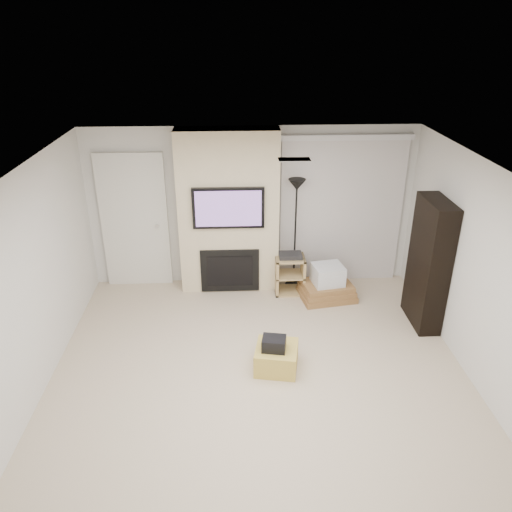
{
  "coord_description": "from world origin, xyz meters",
  "views": [
    {
      "loc": [
        -0.27,
        -4.54,
        3.87
      ],
      "look_at": [
        0.0,
        1.2,
        1.15
      ],
      "focal_mm": 35.0,
      "sensor_mm": 36.0,
      "label": 1
    }
  ],
  "objects_px": {
    "floor_lamp": "(296,204)",
    "box_stack": "(327,285)",
    "ottoman": "(276,358)",
    "av_stand": "(290,272)",
    "bookshelf": "(429,264)"
  },
  "relations": [
    {
      "from": "ottoman",
      "to": "av_stand",
      "type": "bearing_deg",
      "value": 79.13
    },
    {
      "from": "box_stack",
      "to": "ottoman",
      "type": "bearing_deg",
      "value": -118.51
    },
    {
      "from": "av_stand",
      "to": "box_stack",
      "type": "bearing_deg",
      "value": -19.91
    },
    {
      "from": "floor_lamp",
      "to": "box_stack",
      "type": "height_order",
      "value": "floor_lamp"
    },
    {
      "from": "ottoman",
      "to": "floor_lamp",
      "type": "height_order",
      "value": "floor_lamp"
    },
    {
      "from": "floor_lamp",
      "to": "box_stack",
      "type": "xyz_separation_m",
      "value": [
        0.47,
        -0.41,
        -1.18
      ]
    },
    {
      "from": "ottoman",
      "to": "bookshelf",
      "type": "height_order",
      "value": "bookshelf"
    },
    {
      "from": "ottoman",
      "to": "floor_lamp",
      "type": "distance_m",
      "value": 2.48
    },
    {
      "from": "ottoman",
      "to": "av_stand",
      "type": "xyz_separation_m",
      "value": [
        0.36,
        1.89,
        0.2
      ]
    },
    {
      "from": "bookshelf",
      "to": "box_stack",
      "type": "bearing_deg",
      "value": 149.07
    },
    {
      "from": "ottoman",
      "to": "box_stack",
      "type": "height_order",
      "value": "box_stack"
    },
    {
      "from": "av_stand",
      "to": "bookshelf",
      "type": "bearing_deg",
      "value": -27.69
    },
    {
      "from": "av_stand",
      "to": "bookshelf",
      "type": "xyz_separation_m",
      "value": [
        1.76,
        -0.93,
        0.55
      ]
    },
    {
      "from": "floor_lamp",
      "to": "box_stack",
      "type": "relative_size",
      "value": 1.97
    },
    {
      "from": "av_stand",
      "to": "box_stack",
      "type": "height_order",
      "value": "av_stand"
    }
  ]
}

